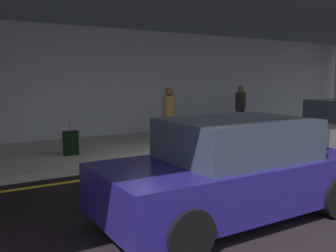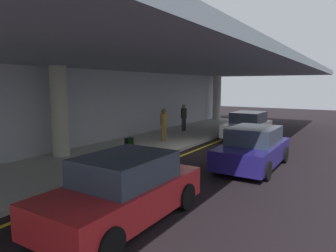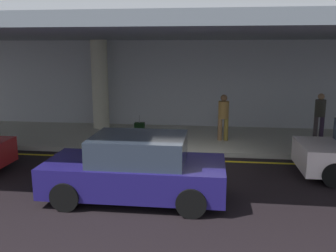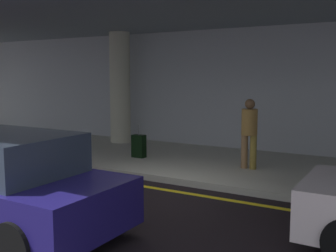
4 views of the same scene
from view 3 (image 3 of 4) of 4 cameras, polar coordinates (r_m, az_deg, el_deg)
The scene contains 10 objects.
ground_plane at distance 11.07m, azimuth 3.08°, elevation -6.16°, with size 60.00×60.00×0.00m, color black.
sidewalk at distance 14.03m, azimuth 3.95°, elevation -1.99°, with size 26.00×4.20×0.15m, color #B7B4A5.
lane_stripe_yellow at distance 11.60m, azimuth 3.27°, elevation -5.30°, with size 26.00×0.14×0.01m, color yellow.
support_column_left_mid at distance 15.71m, azimuth -10.50°, elevation 6.35°, with size 0.68×0.68×3.65m, color beige.
ceiling_overhang at distance 13.14m, azimuth 4.07°, elevation 14.12°, with size 28.00×13.20×0.30m, color gray.
terminal_back_wall at distance 15.95m, azimuth 4.47°, elevation 6.32°, with size 26.00×0.30×3.80m, color #A9ACB2.
car_navy at distance 8.53m, azimuth -4.96°, elevation -6.65°, with size 4.10×1.92×1.50m.
traveler_with_luggage at distance 13.43m, azimuth 8.60°, elevation 1.81°, with size 0.38×0.38×1.68m.
person_waiting_for_ride at distance 14.76m, azimuth 22.51°, elevation 1.94°, with size 0.38×0.38×1.68m.
suitcase_upright_primary at distance 13.62m, azimuth -4.43°, elevation -0.75°, with size 0.36×0.22×0.90m.
Camera 3 is at (0.68, -10.51, 3.40)m, focal length 39.27 mm.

